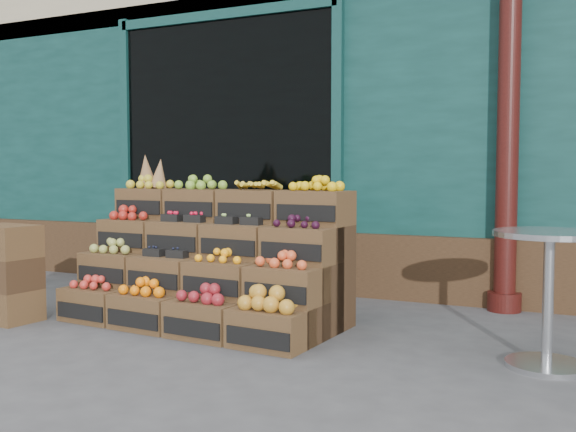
% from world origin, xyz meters
% --- Properties ---
extents(ground, '(60.00, 60.00, 0.00)m').
position_xyz_m(ground, '(0.00, 0.00, 0.00)').
color(ground, '#464648').
rests_on(ground, ground).
extents(shop_facade, '(12.00, 6.24, 4.80)m').
position_xyz_m(shop_facade, '(0.00, 5.11, 2.40)').
color(shop_facade, '#103935').
rests_on(shop_facade, ground).
extents(crate_display, '(2.21, 1.21, 1.33)m').
position_xyz_m(crate_display, '(-0.87, 0.70, 0.41)').
color(crate_display, '#4E361E').
rests_on(crate_display, ground).
extents(spare_crates, '(0.54, 0.41, 0.76)m').
position_xyz_m(spare_crates, '(-2.34, 0.02, 0.38)').
color(spare_crates, '#4E361E').
rests_on(spare_crates, ground).
extents(bistro_table, '(0.66, 0.66, 0.82)m').
position_xyz_m(bistro_table, '(1.61, 0.48, 0.51)').
color(bistro_table, silver).
rests_on(bistro_table, ground).
extents(shopkeeper, '(0.76, 0.51, 2.05)m').
position_xyz_m(shopkeeper, '(-1.59, 2.73, 1.02)').
color(shopkeeper, '#1E6927').
rests_on(shopkeeper, ground).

